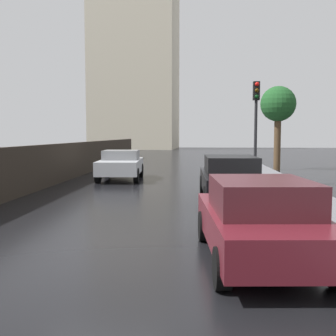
{
  "coord_description": "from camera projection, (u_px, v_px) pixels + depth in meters",
  "views": [
    {
      "loc": [
        1.81,
        -7.18,
        2.15
      ],
      "look_at": [
        0.95,
        4.94,
        1.15
      ],
      "focal_mm": 43.76,
      "sensor_mm": 36.0,
      "label": 1
    }
  ],
  "objects": [
    {
      "name": "car_silver_mid_road",
      "position": [
        121.0,
        164.0,
        19.35
      ],
      "size": [
        2.11,
        4.11,
        1.39
      ],
      "rotation": [
        0.0,
        0.0,
        3.2
      ],
      "color": "#B2B5BA",
      "rests_on": "ground"
    },
    {
      "name": "traffic_light",
      "position": [
        256.0,
        113.0,
        16.73
      ],
      "size": [
        0.26,
        0.39,
        4.15
      ],
      "color": "black",
      "rests_on": "sidewalk_strip"
    },
    {
      "name": "ground",
      "position": [
        97.0,
        253.0,
        7.44
      ],
      "size": [
        120.0,
        120.0,
        0.0
      ],
      "primitive_type": "plane",
      "color": "black"
    },
    {
      "name": "car_maroon_near_kerb",
      "position": [
        260.0,
        219.0,
        6.88
      ],
      "size": [
        2.07,
        4.07,
        1.4
      ],
      "rotation": [
        0.0,
        0.0,
        0.08
      ],
      "color": "maroon",
      "rests_on": "ground"
    },
    {
      "name": "distant_tower",
      "position": [
        136.0,
        65.0,
        61.37
      ],
      "size": [
        12.46,
        12.4,
        25.07
      ],
      "color": "beige",
      "rests_on": "ground"
    },
    {
      "name": "car_black_far_ahead",
      "position": [
        231.0,
        177.0,
        13.37
      ],
      "size": [
        2.0,
        4.56,
        1.43
      ],
      "rotation": [
        0.0,
        0.0,
        0.03
      ],
      "color": "black",
      "rests_on": "ground"
    },
    {
      "name": "street_tree_near",
      "position": [
        278.0,
        106.0,
        24.42
      ],
      "size": [
        2.1,
        2.1,
        5.02
      ],
      "color": "#4C3823",
      "rests_on": "ground"
    }
  ]
}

